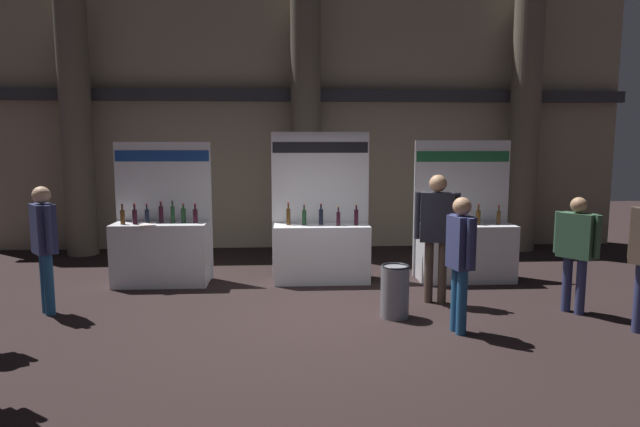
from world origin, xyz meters
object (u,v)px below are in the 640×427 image
(exhibitor_booth_0, at_px, (162,248))
(exhibitor_booth_2, at_px, (465,246))
(visitor_5, at_px, (44,238))
(exhibitor_booth_1, at_px, (321,245))
(visitor_6, at_px, (460,254))
(trash_bin, at_px, (395,291))
(visitor_7, at_px, (437,226))
(visitor_2, at_px, (576,244))

(exhibitor_booth_0, height_order, exhibitor_booth_2, exhibitor_booth_2)
(exhibitor_booth_0, relative_size, visitor_5, 1.34)
(exhibitor_booth_0, bearing_deg, exhibitor_booth_1, 1.18)
(exhibitor_booth_1, distance_m, visitor_6, 3.02)
(trash_bin, bearing_deg, exhibitor_booth_2, 50.22)
(exhibitor_booth_1, height_order, visitor_6, exhibitor_booth_1)
(exhibitor_booth_2, relative_size, visitor_6, 1.41)
(trash_bin, height_order, visitor_6, visitor_6)
(exhibitor_booth_0, distance_m, exhibitor_booth_1, 2.61)
(exhibitor_booth_0, height_order, visitor_6, exhibitor_booth_0)
(exhibitor_booth_1, distance_m, visitor_5, 4.11)
(visitor_5, xyz_separation_m, visitor_6, (5.29, -1.04, -0.06))
(visitor_5, height_order, visitor_7, visitor_7)
(trash_bin, distance_m, visitor_6, 1.10)
(exhibitor_booth_2, distance_m, visitor_7, 1.61)
(visitor_5, xyz_separation_m, visitor_7, (5.35, 0.21, 0.09))
(visitor_2, bearing_deg, exhibitor_booth_2, -10.14)
(trash_bin, distance_m, visitor_2, 2.52)
(exhibitor_booth_1, xyz_separation_m, visitor_6, (1.51, -2.59, 0.37))
(exhibitor_booth_1, bearing_deg, exhibitor_booth_0, -178.82)
(exhibitor_booth_0, bearing_deg, visitor_6, -31.61)
(exhibitor_booth_1, bearing_deg, trash_bin, -66.51)
(exhibitor_booth_2, height_order, visitor_5, exhibitor_booth_2)
(visitor_6, relative_size, visitor_7, 0.89)
(visitor_2, bearing_deg, trash_bin, 54.85)
(exhibitor_booth_0, relative_size, visitor_2, 1.47)
(exhibitor_booth_1, relative_size, visitor_6, 1.50)
(exhibitor_booth_2, height_order, visitor_2, exhibitor_booth_2)
(exhibitor_booth_2, distance_m, visitor_5, 6.38)
(visitor_6, xyz_separation_m, visitor_7, (0.06, 1.25, 0.15))
(visitor_5, bearing_deg, visitor_2, 48.07)
(visitor_2, xyz_separation_m, visitor_7, (-1.74, 0.57, 0.18))
(exhibitor_booth_2, distance_m, trash_bin, 2.45)
(visitor_5, bearing_deg, trash_bin, 45.96)
(exhibitor_booth_1, bearing_deg, visitor_6, -59.78)
(visitor_7, bearing_deg, visitor_6, -77.10)
(exhibitor_booth_0, xyz_separation_m, exhibitor_booth_1, (2.61, 0.05, -0.00))
(exhibitor_booth_2, height_order, visitor_7, exhibitor_booth_2)
(visitor_2, bearing_deg, visitor_7, 35.54)
(visitor_2, relative_size, visitor_5, 0.92)
(exhibitor_booth_0, distance_m, visitor_5, 1.95)
(visitor_2, bearing_deg, visitor_6, 74.31)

